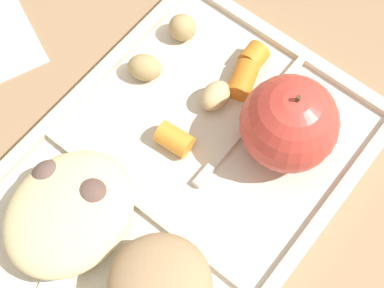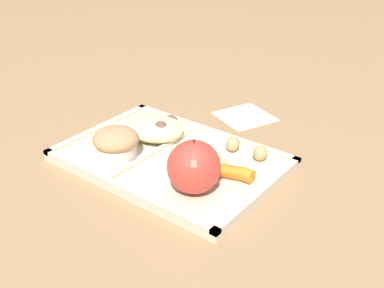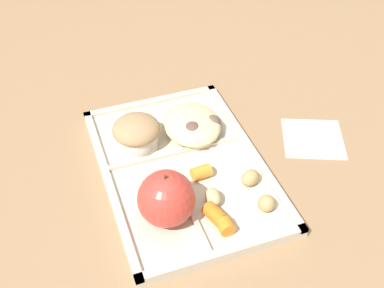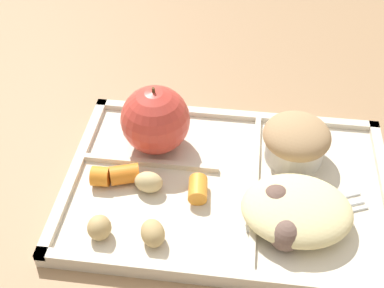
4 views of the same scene
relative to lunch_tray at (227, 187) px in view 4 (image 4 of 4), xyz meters
name	(u,v)px [view 4 (image 4 of 4)]	position (x,y,z in m)	size (l,w,h in m)	color
ground	(227,191)	(0.00, 0.00, -0.01)	(6.00, 6.00, 0.00)	#997551
lunch_tray	(227,187)	(0.00, 0.00, 0.00)	(0.37, 0.25, 0.02)	beige
green_apple	(155,120)	(-0.09, 0.05, 0.05)	(0.08, 0.08, 0.09)	#C63D33
bran_muffin	(296,141)	(0.08, 0.05, 0.03)	(0.08, 0.08, 0.05)	silver
carrot_slice_center	(101,176)	(-0.14, -0.02, 0.02)	(0.02, 0.02, 0.02)	orange
carrot_slice_large	(198,189)	(-0.03, -0.02, 0.02)	(0.02, 0.02, 0.03)	orange
carrot_slice_small	(125,174)	(-0.12, -0.01, 0.02)	(0.02, 0.02, 0.03)	orange
potato_chunk_small	(99,228)	(-0.13, -0.09, 0.02)	(0.03, 0.03, 0.03)	tan
potato_chunk_browned	(149,182)	(-0.09, -0.02, 0.02)	(0.03, 0.02, 0.02)	tan
potato_chunk_wedge	(153,233)	(-0.07, -0.09, 0.02)	(0.02, 0.03, 0.03)	tan
egg_noodle_pile	(297,210)	(0.08, -0.04, 0.02)	(0.12, 0.10, 0.04)	beige
meatball_front	(286,234)	(0.06, -0.08, 0.02)	(0.03, 0.03, 0.03)	brown
meatball_back	(300,217)	(0.08, -0.05, 0.02)	(0.03, 0.03, 0.03)	#755B4C
meatball_center	(276,202)	(0.05, -0.04, 0.02)	(0.04, 0.04, 0.04)	brown
plastic_fork	(315,213)	(0.10, -0.03, 0.01)	(0.13, 0.07, 0.00)	white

